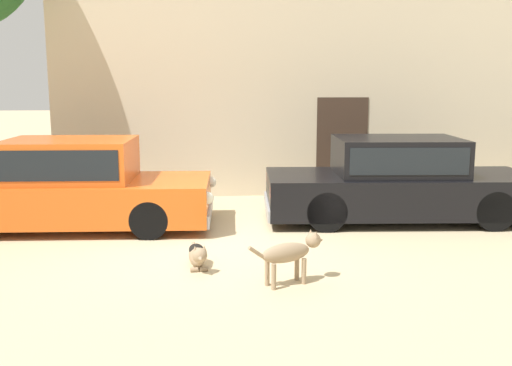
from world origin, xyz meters
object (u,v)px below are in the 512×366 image
(stray_dog_spotted, at_px, (197,255))
(stray_dog_tan, at_px, (291,252))
(parked_sedan_nearest, at_px, (73,184))
(parked_sedan_second, at_px, (398,180))

(stray_dog_spotted, relative_size, stray_dog_tan, 0.97)
(stray_dog_spotted, bearing_deg, stray_dog_tan, 49.81)
(stray_dog_spotted, distance_m, stray_dog_tan, 1.39)
(stray_dog_spotted, height_order, stray_dog_tan, stray_dog_tan)
(parked_sedan_nearest, xyz_separation_m, stray_dog_spotted, (2.13, -2.33, -0.57))
(parked_sedan_nearest, bearing_deg, parked_sedan_second, 3.01)
(stray_dog_spotted, bearing_deg, parked_sedan_second, 117.17)
(parked_sedan_nearest, relative_size, stray_dog_tan, 4.72)
(parked_sedan_second, height_order, stray_dog_spotted, parked_sedan_second)
(parked_sedan_second, distance_m, stray_dog_spotted, 4.29)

